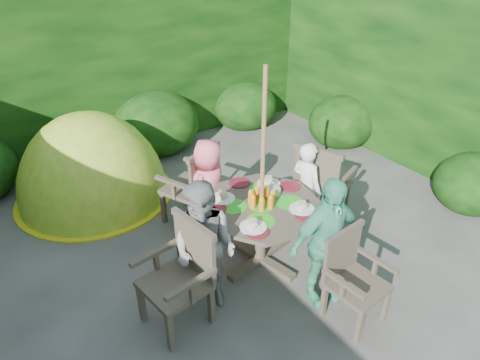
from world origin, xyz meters
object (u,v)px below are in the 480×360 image
garden_chair_back (194,184)px  child_left (205,247)px  child_front (326,243)px  parasol_pole (262,175)px  dome_tent (97,196)px  garden_chair_front (352,276)px  child_right (306,189)px  patio_table (261,214)px  garden_chair_left (182,274)px  child_back (209,188)px  garden_chair_right (321,182)px

garden_chair_back → child_left: child_left is taller
child_front → garden_chair_back: bearing=107.3°
parasol_pole → dome_tent: size_ratio=0.88×
garden_chair_front → child_left: child_left is taller
child_left → dome_tent: (-0.32, 2.52, -0.67)m
garden_chair_front → child_front: (-0.08, 0.29, 0.22)m
child_right → child_front: (-0.61, -0.96, 0.10)m
patio_table → child_left: bearing=-167.3°
dome_tent → parasol_pole: bearing=-83.7°
garden_chair_left → child_front: bearing=57.5°
garden_chair_front → dome_tent: bearing=105.8°
child_back → child_front: 1.60m
garden_chair_back → garden_chair_right: bearing=122.0°
child_left → child_right: bearing=72.7°
garden_chair_right → dome_tent: 3.08m
garden_chair_right → dome_tent: bearing=23.6°
garden_chair_front → garden_chair_back: bearing=96.6°
parasol_pole → dome_tent: 2.82m
garden_chair_back → child_back: (0.05, -0.29, 0.07)m
garden_chair_left → garden_chair_front: bearing=48.7°
garden_chair_right → dome_tent: (-2.17, 2.12, -0.55)m
garden_chair_front → dome_tent: size_ratio=0.35×
garden_chair_left → child_back: size_ratio=0.82×
parasol_pole → garden_chair_left: size_ratio=2.22×
patio_table → dome_tent: size_ratio=0.62×
garden_chair_right → child_back: child_back is taller
patio_table → child_back: child_back is taller
garden_chair_right → dome_tent: size_ratio=0.41×
parasol_pole → child_left: parasol_pole is taller
garden_chair_front → parasol_pole: bearing=97.3°
garden_chair_right → child_right: (-0.29, -0.05, 0.03)m
garden_chair_front → child_front: size_ratio=0.63×
parasol_pole → child_front: size_ratio=1.60×
garden_chair_left → garden_chair_back: 1.56m
child_right → child_front: child_front is taller
parasol_pole → child_left: (-0.78, -0.18, -0.43)m
parasol_pole → garden_chair_left: 1.23m
patio_table → garden_chair_right: bearing=11.8°
garden_chair_front → child_back: (-0.43, 1.85, 0.14)m
garden_chair_left → child_back: (0.89, 1.03, 0.08)m
child_front → dome_tent: 3.45m
garden_chair_left → garden_chair_right: bearing=93.3°
garden_chair_back → child_left: size_ratio=0.76×
child_right → dome_tent: 2.93m
dome_tent → garden_chair_right: bearing=-63.3°
patio_table → dome_tent: (-1.11, 2.35, -0.63)m
dome_tent → child_right: bearing=-68.0°
child_left → child_front: child_front is taller
child_right → child_back: (-0.96, 0.61, 0.02)m
patio_table → garden_chair_right: size_ratio=1.50×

